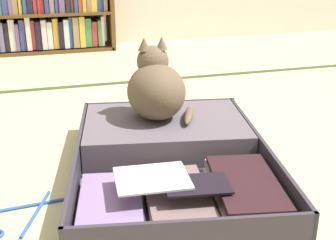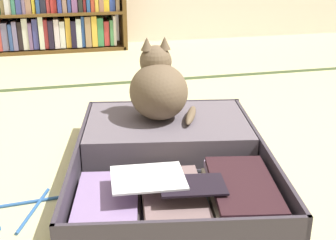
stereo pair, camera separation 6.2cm
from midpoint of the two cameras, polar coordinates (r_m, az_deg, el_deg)
ground_plane at (r=1.44m, az=6.03°, el=-9.37°), size 10.00×10.00×0.00m
tatami_border at (r=2.58m, az=-3.29°, el=4.92°), size 4.80×0.05×0.00m
open_suitcase at (r=1.56m, az=1.67°, el=-4.44°), size 0.77×0.98×0.12m
black_cat at (r=1.66m, az=-0.18°, el=4.07°), size 0.27×0.27×0.30m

